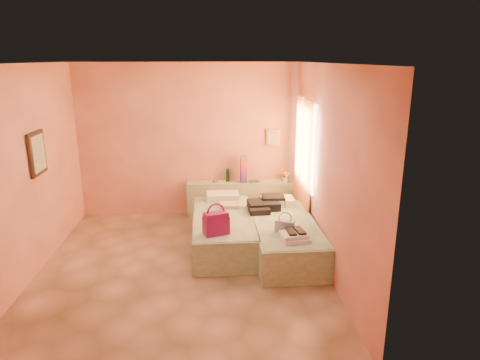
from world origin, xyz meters
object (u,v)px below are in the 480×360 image
(flower_vase, at_px, (285,176))
(blue_handbag, at_px, (285,226))
(bed_left, at_px, (224,231))
(bed_right, at_px, (284,238))
(green_book, at_px, (254,181))
(headboard_ledge, at_px, (242,198))
(magenta_handbag, at_px, (216,223))
(towel_stack, at_px, (295,237))
(water_bottle, at_px, (228,175))

(flower_vase, xyz_separation_m, blue_handbag, (-0.33, -1.99, -0.19))
(bed_left, distance_m, blue_handbag, 1.14)
(bed_right, distance_m, green_book, 1.73)
(bed_left, xyz_separation_m, bed_right, (0.90, -0.32, 0.00))
(headboard_ledge, distance_m, bed_left, 1.43)
(flower_vase, bearing_deg, blue_handbag, -99.41)
(magenta_handbag, relative_size, towel_stack, 0.98)
(green_book, xyz_separation_m, towel_stack, (0.33, -2.31, -0.11))
(magenta_handbag, bearing_deg, green_book, 49.79)
(bed_right, xyz_separation_m, green_book, (-0.30, 1.65, 0.41))
(water_bottle, bearing_deg, green_book, -8.80)
(bed_right, height_order, water_bottle, water_bottle)
(bed_left, height_order, blue_handbag, blue_handbag)
(green_book, relative_size, towel_stack, 0.48)
(bed_right, bearing_deg, headboard_ledge, 105.85)
(water_bottle, xyz_separation_m, blue_handbag, (0.74, -2.08, -0.18))
(headboard_ledge, relative_size, blue_handbag, 7.86)
(bed_right, bearing_deg, green_book, 98.96)
(headboard_ledge, xyz_separation_m, towel_stack, (0.56, -2.37, 0.23))
(water_bottle, distance_m, blue_handbag, 2.22)
(headboard_ledge, height_order, bed_right, headboard_ledge)
(green_book, relative_size, flower_vase, 0.69)
(towel_stack, bearing_deg, bed_left, 133.43)
(bed_left, xyz_separation_m, towel_stack, (0.93, -0.99, 0.30))
(bed_left, relative_size, bed_right, 1.00)
(bed_left, xyz_separation_m, water_bottle, (0.11, 1.40, 0.52))
(magenta_handbag, height_order, blue_handbag, magenta_handbag)
(bed_right, height_order, flower_vase, flower_vase)
(bed_left, relative_size, flower_vase, 8.19)
(headboard_ledge, distance_m, magenta_handbag, 2.16)
(bed_left, xyz_separation_m, blue_handbag, (0.84, -0.68, 0.33))
(blue_handbag, distance_m, towel_stack, 0.32)
(bed_left, distance_m, green_book, 1.51)
(blue_handbag, bearing_deg, towel_stack, -49.29)
(green_book, bearing_deg, magenta_handbag, -130.04)
(green_book, distance_m, magenta_handbag, 2.15)
(bed_left, distance_m, bed_right, 0.96)
(green_book, distance_m, towel_stack, 2.34)
(headboard_ledge, distance_m, bed_right, 1.78)
(magenta_handbag, bearing_deg, flower_vase, 36.57)
(water_bottle, bearing_deg, magenta_handbag, -96.28)
(headboard_ledge, relative_size, green_book, 12.15)
(bed_left, bearing_deg, bed_right, -21.00)
(headboard_ledge, distance_m, water_bottle, 0.52)
(bed_right, xyz_separation_m, towel_stack, (0.03, -0.67, 0.30))
(headboard_ledge, relative_size, water_bottle, 8.64)
(headboard_ledge, distance_m, flower_vase, 0.92)
(bed_right, height_order, blue_handbag, blue_handbag)
(flower_vase, relative_size, blue_handbag, 0.94)
(headboard_ledge, xyz_separation_m, blue_handbag, (0.47, -2.06, 0.26))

